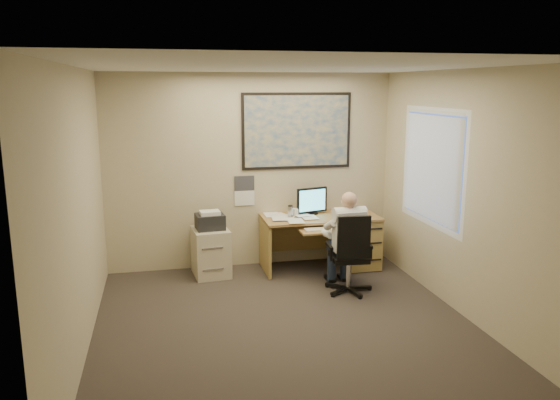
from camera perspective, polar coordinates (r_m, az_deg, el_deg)
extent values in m
cube|color=#322C27|center=(5.89, 0.84, -13.47)|extent=(4.00, 4.50, 0.00)
cube|color=white|center=(5.33, 0.93, 13.80)|extent=(4.00, 4.50, 0.00)
cube|color=#C2B592|center=(7.62, -3.04, 3.01)|extent=(4.00, 0.00, 2.70)
cube|color=#C2B592|center=(3.38, 9.83, -8.52)|extent=(4.00, 0.00, 2.70)
cube|color=#C2B592|center=(5.36, -20.40, -1.49)|extent=(0.00, 4.50, 2.70)
cube|color=#C2B592|center=(6.22, 19.13, 0.35)|extent=(0.00, 4.50, 2.70)
cube|color=#A27A45|center=(7.58, 4.22, -1.79)|extent=(1.60, 0.75, 0.03)
cube|color=#B19048|center=(7.86, 8.21, -4.22)|extent=(0.45, 0.70, 0.70)
cube|color=#B19048|center=(7.50, -1.57, -4.89)|extent=(0.04, 0.70, 0.70)
cube|color=#B19048|center=(7.97, 3.47, -3.21)|extent=(1.55, 0.03, 0.55)
cylinder|color=black|center=(7.69, 3.30, -1.39)|extent=(0.18, 0.18, 0.02)
cube|color=black|center=(7.63, 3.36, 0.00)|extent=(0.46, 0.15, 0.35)
cube|color=#50C4DB|center=(7.61, 3.41, -0.04)|extent=(0.40, 0.10, 0.30)
cube|color=#A27A45|center=(7.15, 4.30, -3.26)|extent=(0.55, 0.30, 0.02)
cube|color=beige|center=(7.14, 4.30, -3.07)|extent=(0.43, 0.14, 0.02)
cube|color=black|center=(7.73, 7.69, -1.28)|extent=(0.28, 0.27, 0.06)
cylinder|color=silver|center=(7.48, 1.09, -1.23)|extent=(0.07, 0.07, 0.16)
cylinder|color=white|center=(7.56, 1.66, -1.28)|extent=(0.08, 0.08, 0.10)
cube|color=white|center=(7.46, 0.90, -1.78)|extent=(0.60, 0.56, 0.02)
cube|color=#1E4C93|center=(7.67, 1.78, 7.22)|extent=(1.56, 0.03, 1.06)
cube|color=white|center=(7.64, -3.74, 0.97)|extent=(0.28, 0.01, 0.42)
cube|color=beige|center=(7.45, -7.25, -5.41)|extent=(0.51, 0.59, 0.64)
cube|color=black|center=(7.33, -7.33, -2.25)|extent=(0.40, 0.36, 0.20)
cube|color=white|center=(7.29, -7.34, -1.33)|extent=(0.28, 0.23, 0.05)
cylinder|color=silver|center=(6.89, 7.14, -7.58)|extent=(0.06, 0.06, 0.38)
cube|color=black|center=(6.83, 7.19, -5.93)|extent=(0.47, 0.47, 0.07)
cube|color=black|center=(6.55, 8.06, -3.88)|extent=(0.40, 0.09, 0.52)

